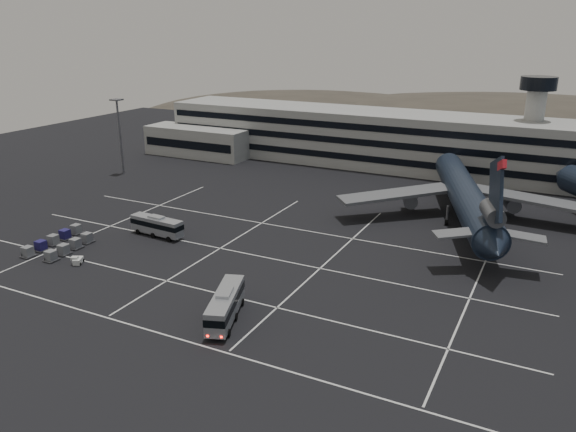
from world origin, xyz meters
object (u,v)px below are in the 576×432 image
at_px(bus_near, 225,304).
at_px(bus_far, 157,225).
at_px(trijet_main, 466,196).
at_px(uld_cluster, 60,243).
at_px(tug_a, 149,226).

xyz_separation_m(bus_near, bus_far, (-26.75, 19.63, -0.18)).
height_order(trijet_main, uld_cluster, trijet_main).
bearing_deg(uld_cluster, bus_far, 47.33).
relative_size(bus_far, tug_a, 4.20).
relative_size(bus_near, uld_cluster, 0.86).
bearing_deg(tug_a, trijet_main, 45.77).
relative_size(trijet_main, tug_a, 22.53).
xyz_separation_m(bus_far, uld_cluster, (-10.73, -11.64, -1.15)).
distance_m(trijet_main, bus_far, 55.90).
height_order(bus_near, uld_cluster, bus_near).
relative_size(bus_near, tug_a, 4.61).
bearing_deg(tug_a, uld_cluster, -103.00).
bearing_deg(bus_far, tug_a, 66.85).
relative_size(bus_near, bus_far, 1.10).
distance_m(trijet_main, uld_cluster, 71.42).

